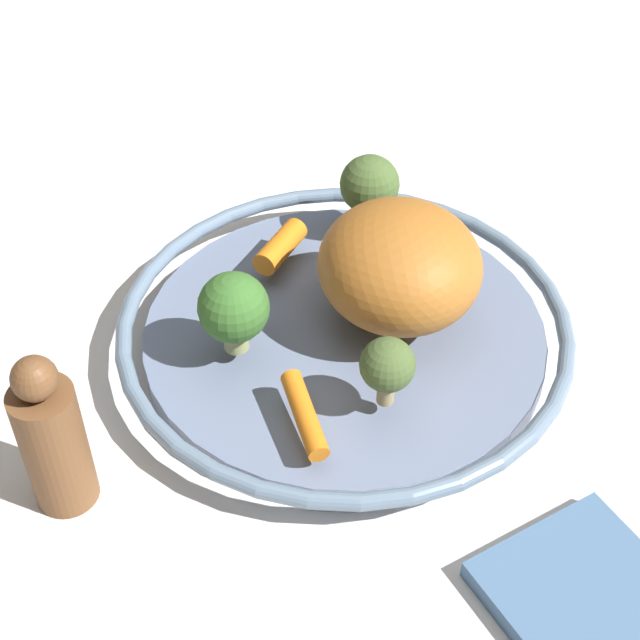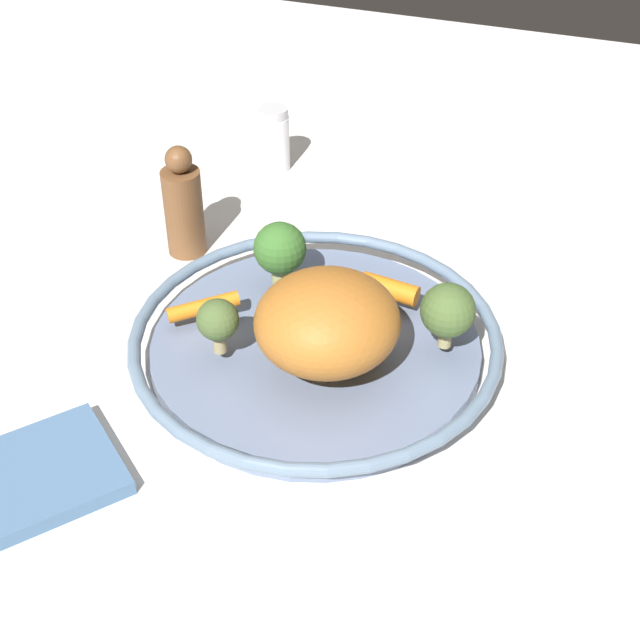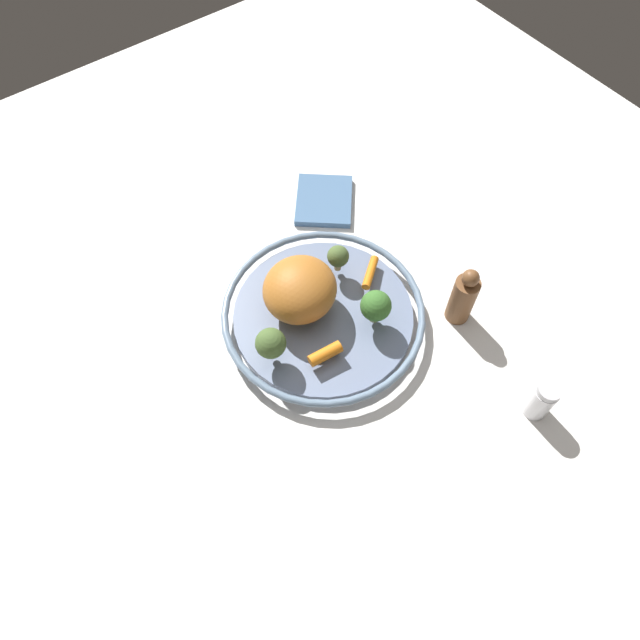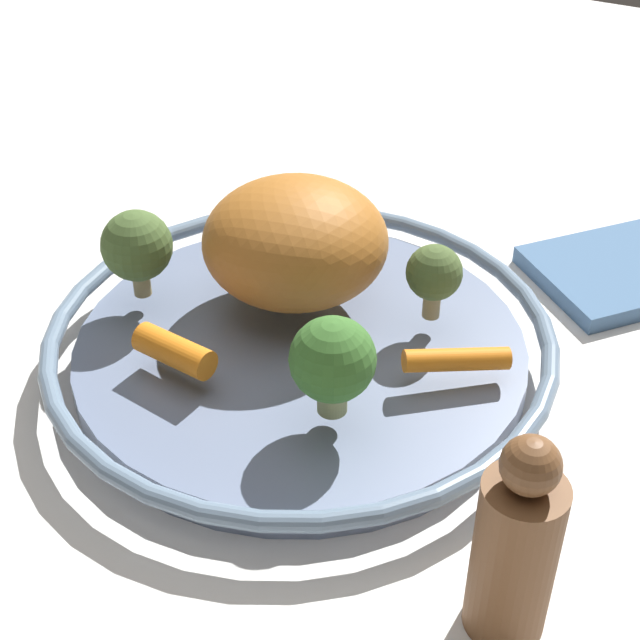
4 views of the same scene
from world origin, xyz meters
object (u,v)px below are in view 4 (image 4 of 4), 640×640
broccoli_floret_small (137,247)px  pepper_mill (515,548)px  baby_carrot_back (457,360)px  broccoli_floret_mid (333,361)px  broccoli_floret_large (434,274)px  dish_towel (618,272)px  baby_carrot_right (174,351)px  serving_bowl (300,347)px  roast_chicken_piece (295,242)px

broccoli_floret_small → pepper_mill: bearing=160.6°
baby_carrot_back → broccoli_floret_mid: broccoli_floret_mid is taller
broccoli_floret_mid → pepper_mill: pepper_mill is taller
baby_carrot_back → broccoli_floret_large: (0.04, -0.05, 0.03)m
broccoli_floret_mid → dish_towel: broccoli_floret_mid is taller
baby_carrot_right → broccoli_floret_small: size_ratio=0.87×
baby_carrot_right → dish_towel: size_ratio=0.45×
pepper_mill → broccoli_floret_large: bearing=-56.2°
serving_bowl → broccoli_floret_mid: broccoli_floret_mid is taller
baby_carrot_right → pepper_mill: bearing=167.0°
pepper_mill → serving_bowl: bearing=-33.6°
serving_bowl → broccoli_floret_large: 0.10m
baby_carrot_back → broccoli_floret_small: 0.23m
serving_bowl → dish_towel: size_ratio=2.76×
broccoli_floret_mid → pepper_mill: bearing=154.2°
serving_bowl → roast_chicken_piece: 0.07m
baby_carrot_right → broccoli_floret_mid: size_ratio=0.87×
baby_carrot_back → dish_towel: (-0.06, -0.21, -0.04)m
roast_chicken_piece → broccoli_floret_small: size_ratio=1.98×
baby_carrot_right → broccoli_floret_large: (-0.12, -0.13, 0.02)m
pepper_mill → dish_towel: 0.36m
broccoli_floret_large → pepper_mill: size_ratio=0.43×
roast_chicken_piece → dish_towel: roast_chicken_piece is taller
baby_carrot_back → broccoli_floret_large: 0.07m
pepper_mill → roast_chicken_piece: bearing=-36.9°
broccoli_floret_small → serving_bowl: bearing=-170.6°
baby_carrot_right → broccoli_floret_small: bearing=-38.5°
dish_towel → pepper_mill: bearing=95.1°
roast_chicken_piece → baby_carrot_back: bearing=169.2°
broccoli_floret_mid → dish_towel: size_ratio=0.51×
roast_chicken_piece → broccoli_floret_large: 0.10m
roast_chicken_piece → baby_carrot_back: (-0.13, 0.03, -0.04)m
broccoli_floret_small → baby_carrot_right: bearing=141.5°
serving_bowl → baby_carrot_right: (0.05, 0.07, 0.03)m
baby_carrot_right → roast_chicken_piece: bearing=-104.5°
dish_towel → broccoli_floret_large: bearing=60.5°
broccoli_floret_mid → baby_carrot_right: bearing=4.8°
broccoli_floret_large → serving_bowl: bearing=37.1°
serving_bowl → broccoli_floret_mid: (-0.06, 0.06, 0.06)m
roast_chicken_piece → broccoli_floret_small: 0.11m
broccoli_floret_large → pepper_mill: pepper_mill is taller
pepper_mill → dish_towel: size_ratio=1.01×
roast_chicken_piece → broccoli_floret_mid: size_ratio=1.98×
broccoli_floret_mid → baby_carrot_back: bearing=-124.8°
baby_carrot_back → baby_carrot_right: 0.18m
baby_carrot_back → broccoli_floret_small: (0.23, 0.03, 0.03)m
baby_carrot_right → broccoli_floret_mid: 0.11m
serving_bowl → dish_towel: (-0.17, -0.22, -0.01)m
serving_bowl → broccoli_floret_mid: bearing=132.8°
roast_chicken_piece → broccoli_floret_large: (-0.10, -0.02, -0.01)m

